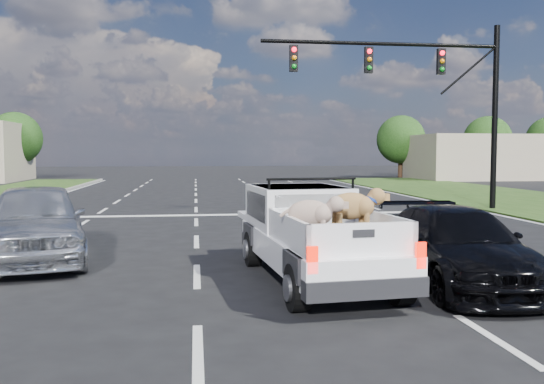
{
  "coord_description": "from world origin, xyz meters",
  "views": [
    {
      "loc": [
        -1.76,
        -10.28,
        2.23
      ],
      "look_at": [
        -0.12,
        2.0,
        1.36
      ],
      "focal_mm": 38.0,
      "sensor_mm": 36.0,
      "label": 1
    }
  ],
  "objects_px": {
    "pickup_truck": "(312,232)",
    "silver_sedan": "(35,222)",
    "black_coupe": "(457,246)",
    "traffic_signal": "(435,85)"
  },
  "relations": [
    {
      "from": "pickup_truck",
      "to": "silver_sedan",
      "type": "xyz_separation_m",
      "value": [
        -5.24,
        2.42,
        -0.03
      ]
    },
    {
      "from": "pickup_truck",
      "to": "black_coupe",
      "type": "xyz_separation_m",
      "value": [
        2.35,
        -0.66,
        -0.19
      ]
    },
    {
      "from": "pickup_truck",
      "to": "black_coupe",
      "type": "distance_m",
      "value": 2.44
    },
    {
      "from": "pickup_truck",
      "to": "silver_sedan",
      "type": "relative_size",
      "value": 1.04
    },
    {
      "from": "pickup_truck",
      "to": "traffic_signal",
      "type": "bearing_deg",
      "value": 52.55
    },
    {
      "from": "black_coupe",
      "to": "pickup_truck",
      "type": "bearing_deg",
      "value": 167.38
    },
    {
      "from": "silver_sedan",
      "to": "black_coupe",
      "type": "height_order",
      "value": "silver_sedan"
    },
    {
      "from": "traffic_signal",
      "to": "silver_sedan",
      "type": "bearing_deg",
      "value": -144.72
    },
    {
      "from": "traffic_signal",
      "to": "pickup_truck",
      "type": "relative_size",
      "value": 1.86
    },
    {
      "from": "traffic_signal",
      "to": "pickup_truck",
      "type": "distance_m",
      "value": 13.62
    }
  ]
}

